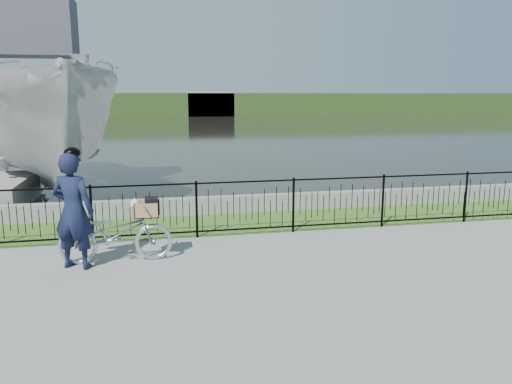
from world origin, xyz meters
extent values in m
plane|color=gray|center=(0.00, 0.00, 0.00)|extent=(120.00, 120.00, 0.00)
cube|color=#3B631F|center=(0.00, 2.60, 0.00)|extent=(60.00, 2.00, 0.01)
plane|color=black|center=(0.00, 33.00, 0.00)|extent=(120.00, 120.00, 0.00)
cube|color=gray|center=(0.00, 3.60, 0.20)|extent=(60.00, 0.30, 0.40)
cube|color=#2B451A|center=(0.00, 60.00, 1.50)|extent=(120.00, 6.00, 3.00)
cube|color=gray|center=(-18.00, 58.00, 2.00)|extent=(8.00, 4.00, 4.00)
cube|color=gray|center=(6.00, 58.50, 1.60)|extent=(6.00, 3.00, 3.20)
imported|color=#B8BDC5|center=(-2.49, 0.40, 0.50)|extent=(1.89, 0.66, 0.99)
cube|color=black|center=(-1.96, 0.40, 0.77)|extent=(0.38, 0.18, 0.02)
cube|color=#9F7549|center=(-1.96, 0.40, 0.78)|extent=(0.41, 0.30, 0.01)
cube|color=#9F7549|center=(-1.96, 0.54, 0.90)|extent=(0.41, 0.01, 0.27)
cube|color=#9F7549|center=(-1.96, 0.26, 0.90)|extent=(0.41, 0.02, 0.27)
cube|color=#9F7549|center=(-1.76, 0.40, 0.90)|extent=(0.02, 0.30, 0.27)
cube|color=#9F7549|center=(-2.16, 0.40, 0.90)|extent=(0.01, 0.30, 0.27)
cube|color=black|center=(-1.87, 0.40, 1.06)|extent=(0.22, 0.31, 0.06)
cube|color=black|center=(-1.75, 0.40, 0.93)|extent=(0.02, 0.31, 0.21)
ellipsoid|color=silver|center=(-1.98, 0.40, 0.90)|extent=(0.31, 0.22, 0.20)
sphere|color=silver|center=(-2.14, 0.38, 1.01)|extent=(0.15, 0.15, 0.15)
sphere|color=silver|center=(-2.19, 0.36, 0.98)|extent=(0.07, 0.07, 0.07)
sphere|color=black|center=(-2.22, 0.35, 0.98)|extent=(0.02, 0.02, 0.02)
cone|color=#A57745|center=(-2.14, 0.44, 1.07)|extent=(0.06, 0.08, 0.08)
cone|color=#A57745|center=(-2.12, 0.34, 1.07)|extent=(0.06, 0.08, 0.08)
imported|color=black|center=(-3.12, 0.23, 0.97)|extent=(0.83, 0.70, 1.93)
ellipsoid|color=black|center=(-3.12, 0.23, 1.91)|extent=(0.26, 0.29, 0.18)
imported|color=#ABABAB|center=(-4.91, 7.28, 1.83)|extent=(6.46, 10.12, 3.66)
cube|color=#3F3F47|center=(-4.91, 7.28, 4.66)|extent=(2.20, 1.60, 1.60)
camera|label=1|loc=(-1.84, -8.10, 2.82)|focal=35.00mm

